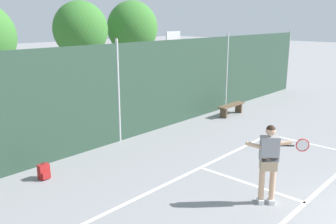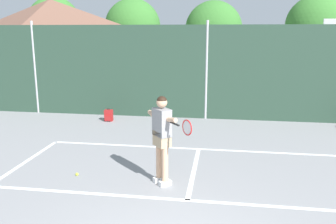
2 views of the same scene
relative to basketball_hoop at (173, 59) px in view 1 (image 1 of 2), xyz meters
name	(u,v)px [view 1 (image 1 of 2)]	position (x,y,z in m)	size (l,w,h in m)	color
chainlink_fence	(118,94)	(-4.65, -1.71, -0.65)	(26.09, 0.09, 3.47)	#284233
basketball_hoop	(173,59)	(0.00, 0.00, 0.00)	(0.90, 0.67, 3.55)	yellow
tennis_player	(269,157)	(-5.24, -7.55, -1.20)	(1.05, 1.07, 1.85)	silver
backpack_red	(44,172)	(-8.01, -2.61, -2.12)	(0.28, 0.24, 0.46)	maroon
courtside_bench	(231,107)	(0.88, -2.66, -1.95)	(1.60, 0.36, 0.48)	brown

